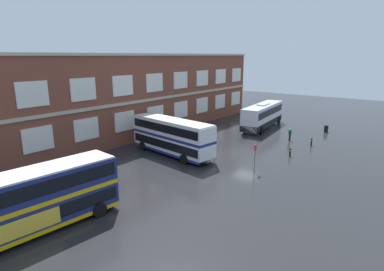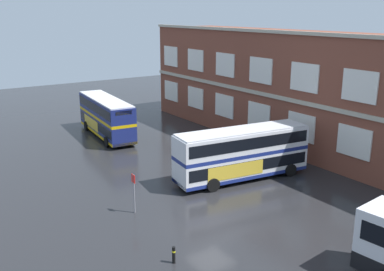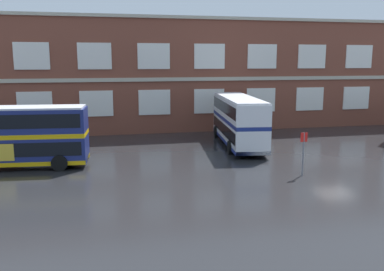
% 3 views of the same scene
% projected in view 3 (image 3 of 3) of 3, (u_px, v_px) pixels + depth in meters
% --- Properties ---
extents(ground_plane, '(120.00, 120.00, 0.00)m').
position_uv_depth(ground_plane, '(321.00, 154.00, 31.94)').
color(ground_plane, '#232326').
extents(brick_terminal_building, '(54.70, 8.19, 11.25)m').
position_uv_depth(brick_terminal_building, '(224.00, 75.00, 45.67)').
color(brick_terminal_building, brown).
rests_on(brick_terminal_building, ground).
extents(double_decker_near, '(11.19, 3.59, 4.07)m').
position_uv_depth(double_decker_near, '(1.00, 136.00, 27.51)').
color(double_decker_near, navy).
rests_on(double_decker_near, ground).
extents(double_decker_middle, '(3.97, 11.24, 4.07)m').
position_uv_depth(double_decker_middle, '(238.00, 120.00, 35.00)').
color(double_decker_middle, silver).
rests_on(double_decker_middle, ground).
extents(bus_stand_flag, '(0.44, 0.10, 2.70)m').
position_uv_depth(bus_stand_flag, '(303.00, 150.00, 25.78)').
color(bus_stand_flag, slate).
rests_on(bus_stand_flag, ground).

